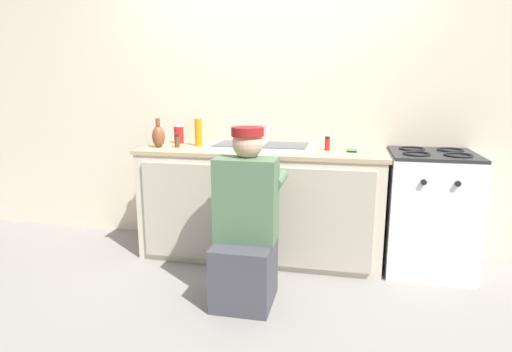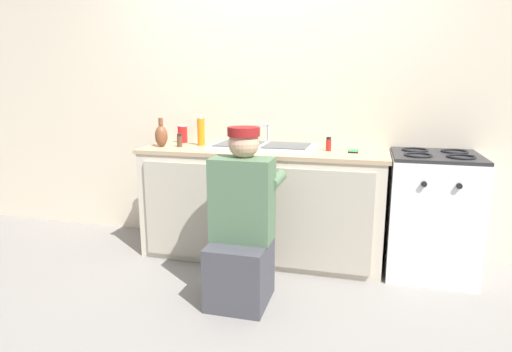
{
  "view_description": "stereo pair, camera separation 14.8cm",
  "coord_description": "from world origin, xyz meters",
  "px_view_note": "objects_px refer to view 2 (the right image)",
  "views": [
    {
      "loc": [
        0.65,
        -2.92,
        1.36
      ],
      "look_at": [
        0.0,
        0.1,
        0.69
      ],
      "focal_mm": 30.0,
      "sensor_mm": 36.0,
      "label": 1
    },
    {
      "loc": [
        0.8,
        -2.89,
        1.36
      ],
      "look_at": [
        0.0,
        0.1,
        0.69
      ],
      "focal_mm": 30.0,
      "sensor_mm": 36.0,
      "label": 2
    }
  ],
  "objects_px": {
    "spice_bottle_pepper": "(180,140)",
    "sink_double_basin": "(263,146)",
    "plumber_person": "(242,231)",
    "soda_cup_red": "(183,134)",
    "cell_phone": "(353,151)",
    "spice_bottle_red": "(329,144)",
    "vase_decorative": "(161,135)",
    "soap_bottle_orange": "(201,132)",
    "stove_range": "(431,214)"
  },
  "relations": [
    {
      "from": "soda_cup_red",
      "to": "cell_phone",
      "type": "relative_size",
      "value": 1.09
    },
    {
      "from": "soda_cup_red",
      "to": "sink_double_basin",
      "type": "bearing_deg",
      "value": -13.2
    },
    {
      "from": "plumber_person",
      "to": "soda_cup_red",
      "type": "bearing_deg",
      "value": 130.77
    },
    {
      "from": "spice_bottle_red",
      "to": "spice_bottle_pepper",
      "type": "relative_size",
      "value": 1.0
    },
    {
      "from": "stove_range",
      "to": "vase_decorative",
      "type": "xyz_separation_m",
      "value": [
        -2.07,
        -0.09,
        0.51
      ]
    },
    {
      "from": "vase_decorative",
      "to": "spice_bottle_pepper",
      "type": "relative_size",
      "value": 2.19
    },
    {
      "from": "soda_cup_red",
      "to": "soap_bottle_orange",
      "type": "xyz_separation_m",
      "value": [
        0.22,
        -0.12,
        0.04
      ]
    },
    {
      "from": "stove_range",
      "to": "vase_decorative",
      "type": "relative_size",
      "value": 3.88
    },
    {
      "from": "plumber_person",
      "to": "sink_double_basin",
      "type": "bearing_deg",
      "value": 94.13
    },
    {
      "from": "soda_cup_red",
      "to": "spice_bottle_pepper",
      "type": "bearing_deg",
      "value": -71.1
    },
    {
      "from": "vase_decorative",
      "to": "spice_bottle_pepper",
      "type": "height_order",
      "value": "vase_decorative"
    },
    {
      "from": "sink_double_basin",
      "to": "soda_cup_red",
      "type": "height_order",
      "value": "sink_double_basin"
    },
    {
      "from": "cell_phone",
      "to": "spice_bottle_pepper",
      "type": "xyz_separation_m",
      "value": [
        -1.36,
        -0.09,
        0.04
      ]
    },
    {
      "from": "sink_double_basin",
      "to": "spice_bottle_pepper",
      "type": "xyz_separation_m",
      "value": [
        -0.67,
        -0.06,
        0.03
      ]
    },
    {
      "from": "spice_bottle_pepper",
      "to": "soda_cup_red",
      "type": "bearing_deg",
      "value": 108.9
    },
    {
      "from": "soap_bottle_orange",
      "to": "vase_decorative",
      "type": "xyz_separation_m",
      "value": [
        -0.28,
        -0.15,
        -0.02
      ]
    },
    {
      "from": "spice_bottle_red",
      "to": "vase_decorative",
      "type": "xyz_separation_m",
      "value": [
        -1.32,
        -0.12,
        0.04
      ]
    },
    {
      "from": "spice_bottle_pepper",
      "to": "soap_bottle_orange",
      "type": "bearing_deg",
      "value": 40.29
    },
    {
      "from": "vase_decorative",
      "to": "spice_bottle_pepper",
      "type": "xyz_separation_m",
      "value": [
        0.14,
        0.03,
        -0.04
      ]
    },
    {
      "from": "plumber_person",
      "to": "cell_phone",
      "type": "relative_size",
      "value": 7.89
    },
    {
      "from": "plumber_person",
      "to": "soap_bottle_orange",
      "type": "distance_m",
      "value": 1.13
    },
    {
      "from": "plumber_person",
      "to": "soda_cup_red",
      "type": "relative_size",
      "value": 7.26
    },
    {
      "from": "plumber_person",
      "to": "spice_bottle_pepper",
      "type": "relative_size",
      "value": 10.52
    },
    {
      "from": "stove_range",
      "to": "spice_bottle_red",
      "type": "relative_size",
      "value": 8.51
    },
    {
      "from": "plumber_person",
      "to": "vase_decorative",
      "type": "distance_m",
      "value": 1.2
    },
    {
      "from": "vase_decorative",
      "to": "plumber_person",
      "type": "bearing_deg",
      "value": -37.57
    },
    {
      "from": "spice_bottle_red",
      "to": "cell_phone",
      "type": "height_order",
      "value": "spice_bottle_red"
    },
    {
      "from": "spice_bottle_red",
      "to": "cell_phone",
      "type": "relative_size",
      "value": 0.75
    },
    {
      "from": "soap_bottle_orange",
      "to": "vase_decorative",
      "type": "bearing_deg",
      "value": -152.59
    },
    {
      "from": "soap_bottle_orange",
      "to": "vase_decorative",
      "type": "height_order",
      "value": "soap_bottle_orange"
    },
    {
      "from": "soap_bottle_orange",
      "to": "spice_bottle_red",
      "type": "bearing_deg",
      "value": -1.27
    },
    {
      "from": "plumber_person",
      "to": "spice_bottle_red",
      "type": "xyz_separation_m",
      "value": [
        0.45,
        0.79,
        0.46
      ]
    },
    {
      "from": "plumber_person",
      "to": "spice_bottle_pepper",
      "type": "bearing_deg",
      "value": 136.13
    },
    {
      "from": "sink_double_basin",
      "to": "soda_cup_red",
      "type": "distance_m",
      "value": 0.77
    },
    {
      "from": "spice_bottle_pepper",
      "to": "sink_double_basin",
      "type": "bearing_deg",
      "value": 5.29
    },
    {
      "from": "stove_range",
      "to": "soap_bottle_orange",
      "type": "height_order",
      "value": "soap_bottle_orange"
    },
    {
      "from": "stove_range",
      "to": "soap_bottle_orange",
      "type": "distance_m",
      "value": 1.87
    },
    {
      "from": "soda_cup_red",
      "to": "cell_phone",
      "type": "distance_m",
      "value": 1.45
    },
    {
      "from": "cell_phone",
      "to": "vase_decorative",
      "type": "height_order",
      "value": "vase_decorative"
    },
    {
      "from": "sink_double_basin",
      "to": "plumber_person",
      "type": "height_order",
      "value": "plumber_person"
    },
    {
      "from": "spice_bottle_red",
      "to": "cell_phone",
      "type": "xyz_separation_m",
      "value": [
        0.18,
        -0.0,
        -0.04
      ]
    },
    {
      "from": "soda_cup_red",
      "to": "vase_decorative",
      "type": "xyz_separation_m",
      "value": [
        -0.06,
        -0.27,
        0.01
      ]
    },
    {
      "from": "sink_double_basin",
      "to": "soap_bottle_orange",
      "type": "bearing_deg",
      "value": 174.09
    },
    {
      "from": "plumber_person",
      "to": "soda_cup_red",
      "type": "xyz_separation_m",
      "value": [
        -0.81,
        0.94,
        0.48
      ]
    },
    {
      "from": "vase_decorative",
      "to": "sink_double_basin",
      "type": "bearing_deg",
      "value": 6.38
    },
    {
      "from": "stove_range",
      "to": "cell_phone",
      "type": "height_order",
      "value": "stove_range"
    },
    {
      "from": "sink_double_basin",
      "to": "spice_bottle_red",
      "type": "distance_m",
      "value": 0.5
    },
    {
      "from": "plumber_person",
      "to": "spice_bottle_red",
      "type": "bearing_deg",
      "value": 60.53
    },
    {
      "from": "sink_double_basin",
      "to": "spice_bottle_pepper",
      "type": "distance_m",
      "value": 0.67
    },
    {
      "from": "plumber_person",
      "to": "spice_bottle_red",
      "type": "relative_size",
      "value": 10.52
    }
  ]
}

